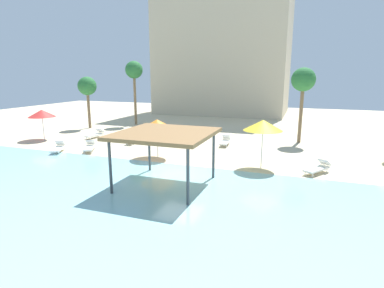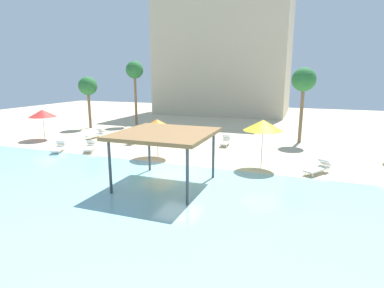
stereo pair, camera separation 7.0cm
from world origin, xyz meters
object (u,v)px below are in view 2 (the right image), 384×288
lounge_chair_0 (96,134)px  lounge_chair_1 (135,139)px  lounge_chair_2 (90,146)px  lounge_chair_5 (225,141)px  beach_umbrella_yellow_0 (263,125)px  palm_tree_2 (135,72)px  lounge_chair_4 (59,147)px  shade_pavilion (165,135)px  beach_umbrella_orange_2 (157,124)px  palm_tree_0 (304,81)px  lounge_chair_3 (318,168)px  palm_tree_1 (88,87)px  beach_umbrella_red_1 (42,113)px

lounge_chair_0 → lounge_chair_1: bearing=86.7°
lounge_chair_2 → lounge_chair_5: same height
beach_umbrella_yellow_0 → palm_tree_2: 20.09m
beach_umbrella_yellow_0 → lounge_chair_4: size_ratio=1.49×
shade_pavilion → beach_umbrella_orange_2: (-2.87, 4.89, -0.33)m
lounge_chair_1 → palm_tree_0: bearing=109.4°
lounge_chair_4 → palm_tree_2: size_ratio=0.28×
lounge_chair_2 → lounge_chair_3: bearing=60.7°
lounge_chair_0 → palm_tree_2: (-0.49, 7.94, 5.51)m
palm_tree_2 → beach_umbrella_orange_2: bearing=-54.3°
lounge_chair_3 → palm_tree_1: 24.11m
lounge_chair_2 → lounge_chair_3: same height
lounge_chair_1 → palm_tree_2: size_ratio=0.27×
lounge_chair_2 → lounge_chair_3: (15.68, 0.11, 0.00)m
lounge_chair_4 → palm_tree_1: bearing=178.2°
beach_umbrella_red_1 → lounge_chair_4: size_ratio=1.32×
beach_umbrella_orange_2 → lounge_chair_3: (10.17, -0.04, -1.94)m
beach_umbrella_yellow_0 → palm_tree_0: 8.92m
beach_umbrella_red_1 → palm_tree_2: bearing=71.7°
lounge_chair_5 → palm_tree_0: bearing=114.9°
lounge_chair_4 → lounge_chair_5: (10.84, 6.38, 0.00)m
lounge_chair_5 → palm_tree_1: (-15.49, 3.14, 3.94)m
beach_umbrella_red_1 → lounge_chair_4: (4.58, -3.23, -1.93)m
beach_umbrella_orange_2 → palm_tree_2: (-8.71, 12.10, 3.57)m
palm_tree_1 → lounge_chair_5: bearing=-11.5°
lounge_chair_1 → lounge_chair_4: 5.84m
beach_umbrella_yellow_0 → palm_tree_0: bearing=76.9°
lounge_chair_1 → palm_tree_1: size_ratio=0.36×
lounge_chair_5 → palm_tree_2: 14.99m
beach_umbrella_yellow_0 → beach_umbrella_red_1: (-18.98, 2.09, -0.33)m
beach_umbrella_yellow_0 → palm_tree_1: palm_tree_1 is taller
lounge_chair_3 → lounge_chair_5: 8.56m
shade_pavilion → beach_umbrella_orange_2: shade_pavilion is taller
beach_umbrella_orange_2 → palm_tree_2: size_ratio=0.37×
palm_tree_1 → palm_tree_2: size_ratio=0.76×
beach_umbrella_red_1 → lounge_chair_1: 8.52m
shade_pavilion → lounge_chair_0: size_ratio=2.33×
lounge_chair_3 → beach_umbrella_yellow_0: bearing=-57.1°
lounge_chair_0 → palm_tree_0: bearing=109.9°
beach_umbrella_red_1 → lounge_chair_4: 5.93m
beach_umbrella_yellow_0 → lounge_chair_3: 3.93m
shade_pavilion → lounge_chair_4: (-10.31, 3.72, -2.27)m
lounge_chair_3 → palm_tree_2: bearing=-89.8°
palm_tree_2 → lounge_chair_5: bearing=-29.7°
lounge_chair_2 → palm_tree_2: bearing=164.9°
beach_umbrella_red_1 → lounge_chair_0: bearing=28.9°
beach_umbrella_orange_2 → lounge_chair_2: size_ratio=1.34×
lounge_chair_0 → lounge_chair_1: (4.39, -0.74, 0.00)m
beach_umbrella_red_1 → lounge_chair_2: (6.52, -2.20, -1.93)m
lounge_chair_2 → shade_pavilion: bearing=30.7°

